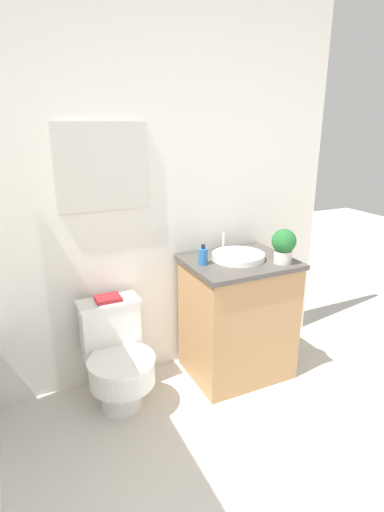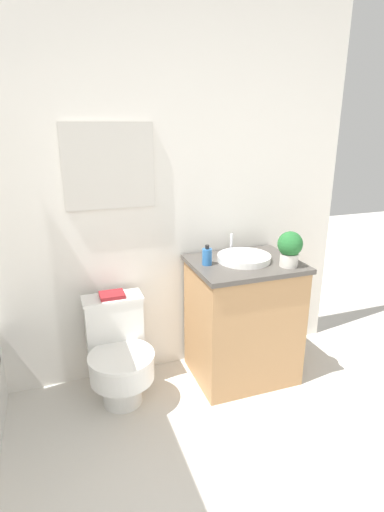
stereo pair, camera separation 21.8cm
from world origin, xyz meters
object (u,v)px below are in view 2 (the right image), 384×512
object	(u,v)px
potted_plant	(290,247)
book_on_tank	(112,295)
sink	(244,258)
toilet	(119,354)
soap_bottle	(207,256)

from	to	relation	value
potted_plant	book_on_tank	size ratio (longest dim) A/B	1.46
sink	book_on_tank	bearing A→B (deg)	170.77
toilet	sink	bearing A→B (deg)	-0.13
toilet	sink	distance (m)	0.99
book_on_tank	soap_bottle	bearing A→B (deg)	-12.33
soap_bottle	potted_plant	size ratio (longest dim) A/B	0.58
soap_bottle	potted_plant	world-z (taller)	potted_plant
toilet	book_on_tank	xyz separation A→B (m)	(0.00, 0.13, 0.34)
potted_plant	book_on_tank	world-z (taller)	potted_plant
potted_plant	book_on_tank	bearing A→B (deg)	163.13
toilet	sink	xyz separation A→B (m)	(0.83, -0.00, 0.53)
soap_bottle	potted_plant	distance (m)	0.51
toilet	book_on_tank	size ratio (longest dim) A/B	4.23
sink	soap_bottle	xyz separation A→B (m)	(-0.25, 0.01, 0.03)
book_on_tank	potted_plant	bearing A→B (deg)	-16.87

